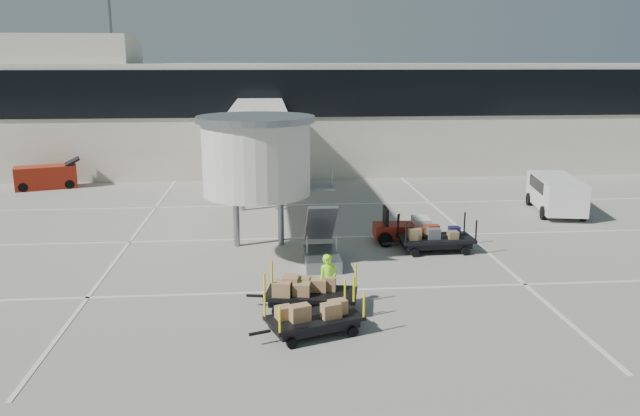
# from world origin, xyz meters

# --- Properties ---
(ground) EXTENTS (140.00, 140.00, 0.00)m
(ground) POSITION_xyz_m (0.00, 0.00, 0.00)
(ground) COLOR #A59F94
(ground) RESTS_ON ground
(lane_markings) EXTENTS (40.00, 30.00, 0.02)m
(lane_markings) POSITION_xyz_m (-0.67, 9.33, 0.01)
(lane_markings) COLOR silver
(lane_markings) RESTS_ON ground
(terminal) EXTENTS (64.00, 12.11, 15.20)m
(terminal) POSITION_xyz_m (-0.35, 29.94, 4.11)
(terminal) COLOR beige
(terminal) RESTS_ON ground
(jet_bridge) EXTENTS (5.70, 20.40, 6.03)m
(jet_bridge) POSITION_xyz_m (-3.97, 12.26, 4.28)
(jet_bridge) COLOR silver
(jet_bridge) RESTS_ON ground
(baggage_tug) EXTENTS (2.56, 1.66, 1.65)m
(baggage_tug) POSITION_xyz_m (2.59, 7.94, 0.60)
(baggage_tug) COLOR maroon
(baggage_tug) RESTS_ON ground
(suitcase_cart) EXTENTS (3.98, 1.72, 1.55)m
(suitcase_cart) POSITION_xyz_m (3.79, 6.44, 0.55)
(suitcase_cart) COLOR black
(suitcase_cart) RESTS_ON ground
(box_cart_near) EXTENTS (3.82, 2.05, 1.47)m
(box_cart_near) POSITION_xyz_m (-2.18, 0.37, 0.56)
(box_cart_near) COLOR black
(box_cart_near) RESTS_ON ground
(box_cart_far) EXTENTS (3.56, 2.30, 1.38)m
(box_cart_far) POSITION_xyz_m (-2.16, -1.72, 0.50)
(box_cart_far) COLOR black
(box_cart_far) RESTS_ON ground
(ground_worker) EXTENTS (0.76, 0.59, 1.84)m
(ground_worker) POSITION_xyz_m (-1.57, 0.56, 0.92)
(ground_worker) COLOR #99FF1A
(ground_worker) RESTS_ON ground
(minivan) EXTENTS (2.99, 5.40, 1.94)m
(minivan) POSITION_xyz_m (12.28, 13.13, 1.16)
(minivan) COLOR silver
(minivan) RESTS_ON ground
(belt_loader) EXTENTS (4.31, 2.68, 1.95)m
(belt_loader) POSITION_xyz_m (-18.06, 22.31, 0.74)
(belt_loader) COLOR maroon
(belt_loader) RESTS_ON ground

